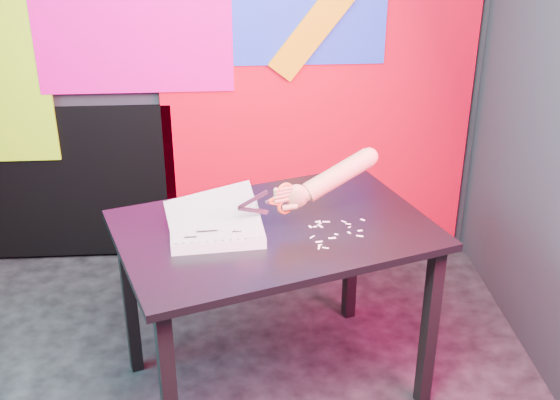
{
  "coord_description": "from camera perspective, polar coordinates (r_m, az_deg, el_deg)",
  "views": [
    {
      "loc": [
        0.22,
        -1.96,
        1.99
      ],
      "look_at": [
        0.38,
        0.34,
        0.87
      ],
      "focal_mm": 45.0,
      "sensor_mm": 36.0,
      "label": 1
    }
  ],
  "objects": [
    {
      "name": "work_table",
      "position": [
        2.68,
        -0.46,
        -3.97
      ],
      "size": [
        1.34,
        1.1,
        0.75
      ],
      "rotation": [
        0.0,
        0.0,
        0.33
      ],
      "color": "black",
      "rests_on": "ground"
    },
    {
      "name": "hand_forearm",
      "position": [
        2.61,
        4.21,
        1.79
      ],
      "size": [
        0.4,
        0.19,
        0.19
      ],
      "rotation": [
        0.0,
        0.0,
        0.37
      ],
      "color": "tan",
      "rests_on": "work_table"
    },
    {
      "name": "printout_stack",
      "position": [
        2.57,
        -5.18,
        -2.47
      ],
      "size": [
        0.37,
        0.28,
        0.18
      ],
      "rotation": [
        0.0,
        0.0,
        0.09
      ],
      "color": "white",
      "rests_on": "work_table"
    },
    {
      "name": "paper_clippings",
      "position": [
        2.61,
        4.2,
        -2.5
      ],
      "size": [
        0.23,
        0.22,
        0.0
      ],
      "color": "white",
      "rests_on": "work_table"
    },
    {
      "name": "room",
      "position": [
        2.07,
        -10.0,
        7.54
      ],
      "size": [
        3.01,
        3.01,
        2.71
      ],
      "color": "black",
      "rests_on": "ground"
    },
    {
      "name": "scissors",
      "position": [
        2.55,
        0.12,
        0.06
      ],
      "size": [
        0.21,
        0.09,
        0.13
      ],
      "rotation": [
        0.0,
        0.0,
        0.37
      ],
      "color": "#AFB1B4",
      "rests_on": "printout_stack"
    },
    {
      "name": "backdrop",
      "position": [
        3.58,
        -6.42,
        8.96
      ],
      "size": [
        2.88,
        0.05,
        2.08
      ],
      "color": "red",
      "rests_on": "ground"
    }
  ]
}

